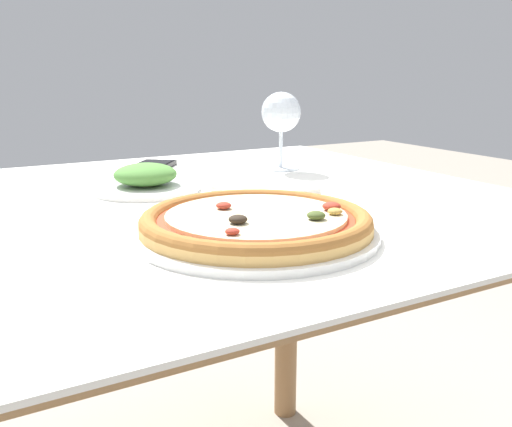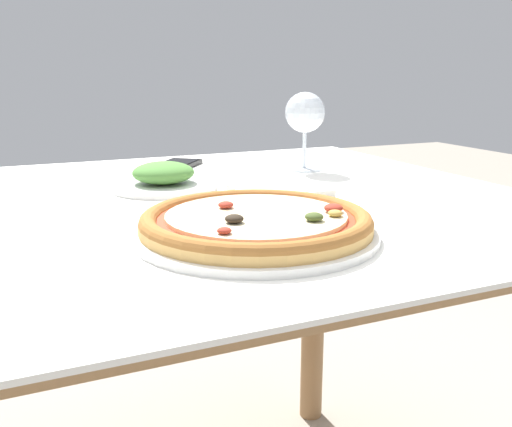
% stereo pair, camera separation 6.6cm
% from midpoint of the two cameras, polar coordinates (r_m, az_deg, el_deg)
% --- Properties ---
extents(dining_table, '(1.27, 0.94, 0.72)m').
position_cam_midpoint_polar(dining_table, '(0.91, -15.08, -4.95)').
color(dining_table, '#997047').
rests_on(dining_table, ground_plane).
extents(pizza_plate, '(0.30, 0.30, 0.04)m').
position_cam_midpoint_polar(pizza_plate, '(0.70, -2.69, -1.04)').
color(pizza_plate, white).
rests_on(pizza_plate, dining_table).
extents(wine_glass_far_left, '(0.08, 0.08, 0.16)m').
position_cam_midpoint_polar(wine_glass_far_left, '(1.18, 0.90, 9.84)').
color(wine_glass_far_left, silver).
rests_on(wine_glass_far_left, dining_table).
extents(cell_phone, '(0.14, 0.16, 0.01)m').
position_cam_midpoint_polar(cell_phone, '(1.21, -12.08, 4.56)').
color(cell_phone, black).
rests_on(cell_phone, dining_table).
extents(side_plate, '(0.18, 0.18, 0.05)m').
position_cam_midpoint_polar(side_plate, '(1.00, -12.86, 3.23)').
color(side_plate, white).
rests_on(side_plate, dining_table).
extents(napkin_folded, '(0.15, 0.12, 0.01)m').
position_cam_midpoint_polar(napkin_folded, '(0.95, -1.07, 2.30)').
color(napkin_folded, silver).
rests_on(napkin_folded, dining_table).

